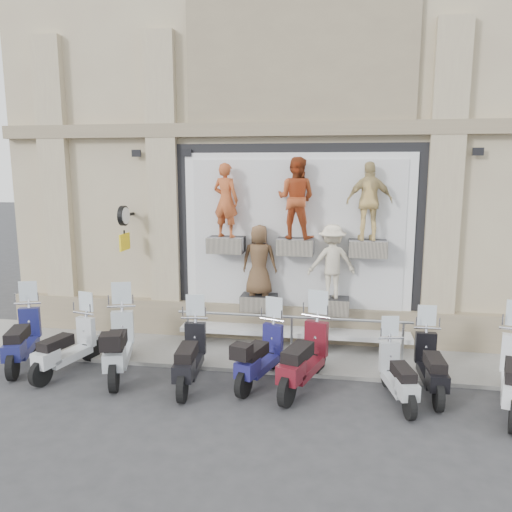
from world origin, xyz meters
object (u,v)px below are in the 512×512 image
object	(u,v)px
clock_sign_bracket	(124,222)
scooter_b	(66,336)
scooter_c	(118,333)
scooter_d	(190,345)
scooter_g	(399,364)
scooter_f	(304,344)
guard_rail	(292,337)
scooter_a	(21,327)
scooter_e	(260,344)
scooter_h	(432,354)

from	to	relation	value
clock_sign_bracket	scooter_b	world-z (taller)	clock_sign_bracket
scooter_c	scooter_d	distance (m)	1.52
scooter_c	scooter_g	distance (m)	5.27
scooter_f	guard_rail	bearing A→B (deg)	121.25
scooter_c	scooter_g	world-z (taller)	scooter_c
guard_rail	scooter_a	xyz separation A→B (m)	(-5.40, -1.36, 0.35)
scooter_d	clock_sign_bracket	bearing A→B (deg)	129.15
scooter_b	scooter_f	distance (m)	4.68
guard_rail	scooter_a	distance (m)	5.58
guard_rail	scooter_e	xyz separation A→B (m)	(-0.45, -1.38, 0.30)
scooter_b	clock_sign_bracket	bearing A→B (deg)	92.01
scooter_c	scooter_f	bearing A→B (deg)	-17.72
scooter_f	scooter_h	size ratio (longest dim) A/B	1.16
scooter_b	scooter_d	bearing A→B (deg)	10.47
scooter_c	scooter_h	world-z (taller)	scooter_c
clock_sign_bracket	scooter_f	bearing A→B (deg)	-24.85
scooter_d	scooter_c	bearing A→B (deg)	166.00
scooter_f	scooter_g	bearing A→B (deg)	9.23
scooter_b	scooter_g	world-z (taller)	scooter_b
scooter_c	scooter_e	bearing A→B (deg)	-15.23
guard_rail	scooter_g	size ratio (longest dim) A/B	2.98
guard_rail	scooter_b	bearing A→B (deg)	-160.11
scooter_d	scooter_f	distance (m)	2.12
scooter_a	scooter_f	distance (m)	5.78
scooter_e	scooter_g	distance (m)	2.50
scooter_a	scooter_h	distance (m)	8.04
scooter_d	scooter_h	size ratio (longest dim) A/B	1.07
scooter_a	scooter_c	world-z (taller)	scooter_c
scooter_a	scooter_d	xyz separation A→B (m)	(3.66, -0.33, -0.03)
guard_rail	scooter_b	world-z (taller)	scooter_b
scooter_b	scooter_f	world-z (taller)	scooter_f
scooter_f	scooter_g	world-z (taller)	scooter_f
scooter_b	scooter_c	size ratio (longest dim) A/B	0.88
scooter_a	scooter_d	world-z (taller)	scooter_a
scooter_c	scooter_g	bearing A→B (deg)	-20.07
guard_rail	scooter_f	bearing A→B (deg)	-76.09
scooter_a	scooter_d	distance (m)	3.68
scooter_h	scooter_e	bearing A→B (deg)	179.14
guard_rail	scooter_c	distance (m)	3.58
scooter_a	scooter_e	distance (m)	4.95
scooter_d	scooter_f	xyz separation A→B (m)	(2.11, 0.17, 0.07)
scooter_a	scooter_g	world-z (taller)	scooter_a
scooter_c	scooter_f	distance (m)	3.62
scooter_c	scooter_h	distance (m)	5.89
scooter_g	scooter_d	bearing A→B (deg)	167.09
scooter_d	scooter_e	world-z (taller)	scooter_d
scooter_c	scooter_d	xyz separation A→B (m)	(1.50, -0.21, -0.07)
scooter_g	scooter_e	bearing A→B (deg)	159.64
scooter_f	scooter_b	bearing A→B (deg)	-162.11
scooter_a	scooter_g	distance (m)	7.43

